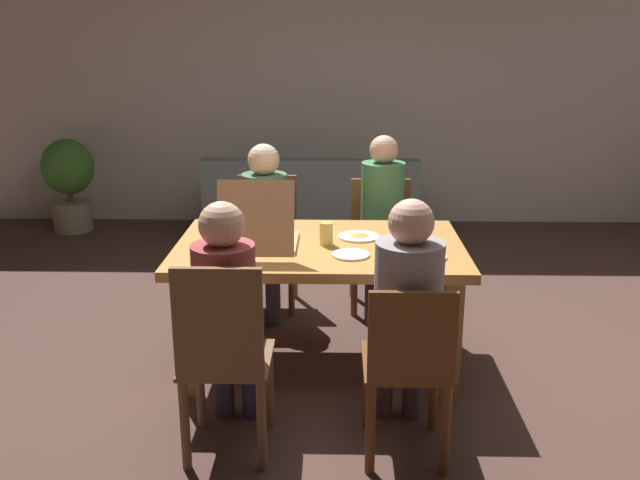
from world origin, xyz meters
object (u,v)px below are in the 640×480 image
at_px(drinking_glass_1, 326,234).
at_px(couch, 312,208).
at_px(potted_plant, 69,179).
at_px(chair_2, 408,368).
at_px(drinking_glass_2, 403,257).
at_px(dining_table, 320,262).
at_px(chair_0, 267,236).
at_px(drinking_glass_0, 216,222).
at_px(chair_1, 224,357).
at_px(person_3, 383,213).
at_px(person_2, 406,306).
at_px(person_0, 264,216).
at_px(person_1, 227,306).
at_px(chair_3, 381,239).
at_px(plate_1, 351,255).
at_px(plate_0, 359,236).
at_px(pizza_box_0, 261,238).
at_px(plate_2, 424,256).

height_order(drinking_glass_1, couch, drinking_glass_1).
bearing_deg(drinking_glass_1, potted_plant, 132.25).
relative_size(chair_2, drinking_glass_2, 6.88).
height_order(dining_table, chair_0, chair_0).
xyz_separation_m(dining_table, drinking_glass_0, (-0.63, 0.22, 0.17)).
xyz_separation_m(chair_1, drinking_glass_2, (0.84, 0.56, 0.29)).
bearing_deg(person_3, person_2, -90.00).
distance_m(person_0, potted_plant, 2.92).
height_order(person_1, person_3, person_3).
height_order(person_1, drinking_glass_1, person_1).
relative_size(chair_1, chair_3, 1.08).
bearing_deg(plate_1, chair_1, -126.72).
xyz_separation_m(chair_1, plate_0, (0.63, 1.12, 0.23)).
xyz_separation_m(dining_table, person_1, (-0.40, -0.85, 0.07)).
distance_m(drinking_glass_1, potted_plant, 3.82).
height_order(plate_1, drinking_glass_2, drinking_glass_2).
distance_m(pizza_box_0, potted_plant, 3.63).
xyz_separation_m(plate_0, plate_1, (-0.05, -0.35, -0.00)).
bearing_deg(person_0, couch, 81.72).
height_order(dining_table, person_3, person_3).
height_order(chair_0, chair_2, chair_0).
xyz_separation_m(drinking_glass_0, drinking_glass_2, (1.06, -0.65, -0.00)).
bearing_deg(potted_plant, drinking_glass_1, -47.75).
distance_m(chair_2, plate_2, 0.81).
distance_m(plate_1, couch, 2.88).
distance_m(chair_2, drinking_glass_1, 1.09).
height_order(chair_1, plate_2, chair_1).
bearing_deg(person_0, dining_table, -63.23).
xyz_separation_m(pizza_box_0, drinking_glass_1, (0.37, 0.06, 0.01)).
distance_m(chair_1, drinking_glass_0, 1.26).
xyz_separation_m(plate_0, couch, (-0.37, 2.48, -0.45)).
bearing_deg(potted_plant, drinking_glass_2, -47.52).
distance_m(dining_table, chair_2, 1.08).
relative_size(chair_2, person_2, 0.72).
xyz_separation_m(plate_1, drinking_glass_0, (-0.80, 0.44, 0.06)).
distance_m(dining_table, person_3, 0.92).
height_order(chair_1, drinking_glass_2, chair_1).
bearing_deg(potted_plant, dining_table, -47.96).
relative_size(person_0, drinking_glass_0, 9.16).
bearing_deg(plate_2, couch, 103.86).
distance_m(person_1, plate_2, 1.14).
distance_m(person_0, plate_2, 1.42).
bearing_deg(chair_2, dining_table, 112.64).
bearing_deg(person_1, pizza_box_0, 84.60).
distance_m(chair_0, plate_2, 1.56).
xyz_separation_m(person_1, pizza_box_0, (0.07, 0.77, 0.10)).
relative_size(chair_1, chair_2, 1.11).
relative_size(chair_0, couch, 0.47).
xyz_separation_m(plate_0, potted_plant, (-2.75, 2.67, -0.22)).
xyz_separation_m(chair_1, potted_plant, (-2.12, 3.79, 0.01)).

